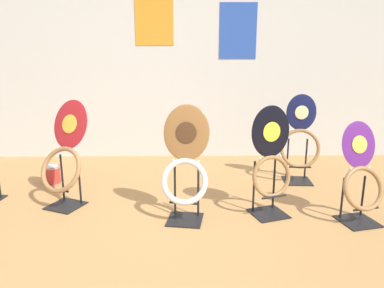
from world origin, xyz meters
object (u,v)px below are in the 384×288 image
toilet_seat_display_crimson_swirl (64,159)px  toilet_seat_display_woodgrain (185,167)px  paint_can (51,174)px  toilet_seat_display_navy_moon (300,140)px  toilet_seat_display_purple_note (361,180)px  toilet_seat_display_jazz_black (271,161)px

toilet_seat_display_crimson_swirl → toilet_seat_display_woodgrain: bearing=-16.1°
toilet_seat_display_crimson_swirl → paint_can: bearing=120.5°
toilet_seat_display_navy_moon → toilet_seat_display_purple_note: size_ratio=1.13×
toilet_seat_display_jazz_black → toilet_seat_display_purple_note: (0.69, -0.15, -0.12)m
toilet_seat_display_crimson_swirl → toilet_seat_display_purple_note: size_ratio=1.15×
toilet_seat_display_jazz_black → toilet_seat_display_navy_moon: bearing=58.7°
toilet_seat_display_jazz_black → toilet_seat_display_purple_note: 0.72m
toilet_seat_display_woodgrain → toilet_seat_display_purple_note: size_ratio=1.16×
toilet_seat_display_jazz_black → toilet_seat_display_woodgrain: 0.71m
toilet_seat_display_jazz_black → toilet_seat_display_woodgrain: toilet_seat_display_woodgrain is taller
toilet_seat_display_navy_moon → paint_can: toilet_seat_display_navy_moon is taller
toilet_seat_display_purple_note → toilet_seat_display_jazz_black: bearing=167.7°
toilet_seat_display_purple_note → toilet_seat_display_woodgrain: bearing=177.4°
toilet_seat_display_crimson_swirl → toilet_seat_display_purple_note: (2.46, -0.37, -0.07)m
toilet_seat_display_purple_note → paint_can: 2.98m
toilet_seat_display_jazz_black → toilet_seat_display_purple_note: size_ratio=1.14×
toilet_seat_display_crimson_swirl → toilet_seat_display_woodgrain: size_ratio=0.99×
toilet_seat_display_woodgrain → toilet_seat_display_purple_note: bearing=-2.6°
toilet_seat_display_navy_moon → toilet_seat_display_purple_note: 0.97m
toilet_seat_display_jazz_black → toilet_seat_display_woodgrain: bearing=-172.9°
toilet_seat_display_purple_note → paint_can: (-2.81, 0.96, -0.26)m
toilet_seat_display_crimson_swirl → toilet_seat_display_navy_moon: 2.32m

